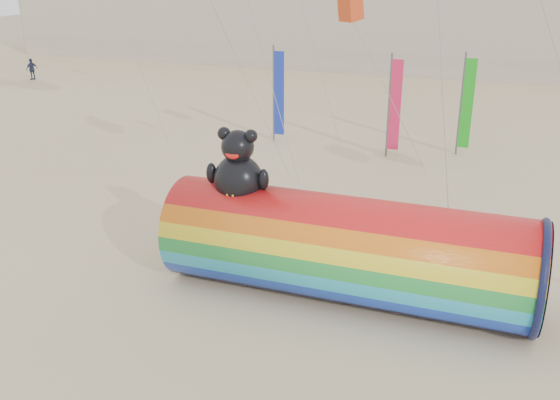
% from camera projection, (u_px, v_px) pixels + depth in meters
% --- Properties ---
extents(ground, '(160.00, 160.00, 0.00)m').
position_uv_depth(ground, '(248.00, 288.00, 19.07)').
color(ground, '#CCB58C').
rests_on(ground, ground).
extents(windsock_assembly, '(10.66, 3.25, 4.92)m').
position_uv_depth(windsock_assembly, '(346.00, 246.00, 18.02)').
color(windsock_assembly, red).
rests_on(windsock_assembly, ground).
extents(festival_banners, '(10.37, 1.70, 5.20)m').
position_uv_depth(festival_banners, '(376.00, 101.00, 31.84)').
color(festival_banners, '#59595E').
rests_on(festival_banners, ground).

